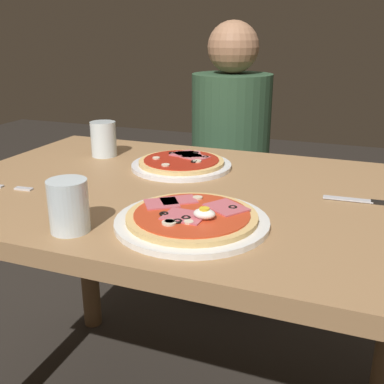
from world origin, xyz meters
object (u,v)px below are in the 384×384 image
(dining_table, at_px, (185,232))
(water_glass_near, at_px, (104,141))
(water_glass_far, at_px, (69,209))
(pizza_across_left, at_px, (182,164))
(knife, at_px, (374,202))
(pizza_foreground, at_px, (192,219))
(diner_person, at_px, (230,175))

(dining_table, height_order, water_glass_near, water_glass_near)
(dining_table, relative_size, water_glass_far, 11.83)
(pizza_across_left, xyz_separation_m, knife, (0.52, -0.11, -0.01))
(pizza_foreground, distance_m, pizza_across_left, 0.41)
(dining_table, distance_m, diner_person, 0.80)
(water_glass_near, xyz_separation_m, water_glass_far, (0.24, -0.52, -0.00))
(pizza_foreground, relative_size, water_glass_near, 2.92)
(pizza_foreground, xyz_separation_m, pizza_across_left, (-0.17, 0.37, -0.00))
(water_glass_near, distance_m, knife, 0.81)
(pizza_across_left, relative_size, diner_person, 0.24)
(pizza_foreground, height_order, knife, pizza_foreground)
(pizza_across_left, bearing_deg, water_glass_far, -94.42)
(water_glass_near, bearing_deg, pizza_foreground, -42.22)
(water_glass_near, bearing_deg, dining_table, -29.46)
(pizza_foreground, bearing_deg, knife, 37.38)
(pizza_across_left, height_order, water_glass_far, water_glass_far)
(water_glass_far, bearing_deg, pizza_foreground, 27.95)
(diner_person, bearing_deg, water_glass_near, 67.84)
(water_glass_near, distance_m, diner_person, 0.68)
(water_glass_near, relative_size, knife, 0.55)
(dining_table, height_order, diner_person, diner_person)
(water_glass_near, bearing_deg, knife, -10.45)
(pizza_foreground, relative_size, pizza_across_left, 1.10)
(pizza_across_left, height_order, water_glass_near, water_glass_near)
(knife, bearing_deg, water_glass_near, 169.55)
(water_glass_far, distance_m, knife, 0.67)
(water_glass_far, height_order, diner_person, diner_person)
(pizza_foreground, bearing_deg, water_glass_near, 137.78)
(pizza_foreground, xyz_separation_m, water_glass_near, (-0.45, 0.41, 0.04))
(water_glass_near, xyz_separation_m, diner_person, (0.24, 0.59, -0.26))
(pizza_foreground, bearing_deg, pizza_across_left, 115.06)
(water_glass_far, bearing_deg, dining_table, 71.06)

